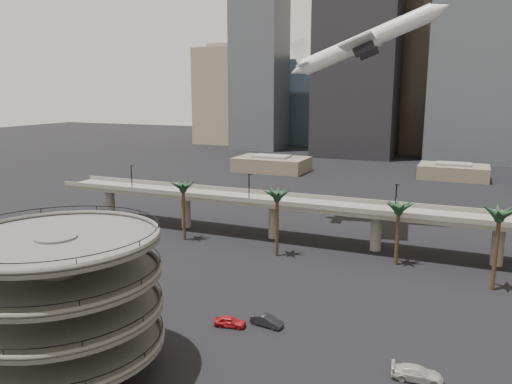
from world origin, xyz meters
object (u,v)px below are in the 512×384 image
at_px(car_c, 417,373).
at_px(parking_ramp, 61,293).
at_px(car_a, 230,321).
at_px(airborne_jet, 365,42).
at_px(car_b, 267,321).
at_px(overpass, 323,210).

bearing_deg(car_c, parking_ramp, 105.29).
bearing_deg(parking_ramp, car_c, 21.63).
bearing_deg(car_c, car_a, 76.20).
bearing_deg(airborne_jet, car_c, -78.40).
distance_m(parking_ramp, airborne_jet, 84.72).
xyz_separation_m(airborne_jet, car_b, (-0.29, -56.68, -41.30)).
bearing_deg(parking_ramp, car_b, 50.55).
bearing_deg(airborne_jet, car_a, -100.82).
xyz_separation_m(car_a, car_b, (4.52, 2.16, 0.02)).
distance_m(car_b, car_c, 20.88).
distance_m(parking_ramp, car_c, 40.32).
xyz_separation_m(parking_ramp, car_a, (11.84, 17.72, -9.10)).
relative_size(parking_ramp, car_b, 4.84).
relative_size(car_a, car_c, 0.78).
height_order(parking_ramp, car_c, parking_ramp).
relative_size(parking_ramp, airborne_jet, 0.63).
bearing_deg(car_c, airborne_jet, 11.41).
height_order(airborne_jet, car_b, airborne_jet).
bearing_deg(parking_ramp, overpass, 77.57).
distance_m(airborne_jet, car_c, 77.14).
bearing_deg(car_a, car_c, -108.22).
bearing_deg(car_b, car_a, 124.05).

